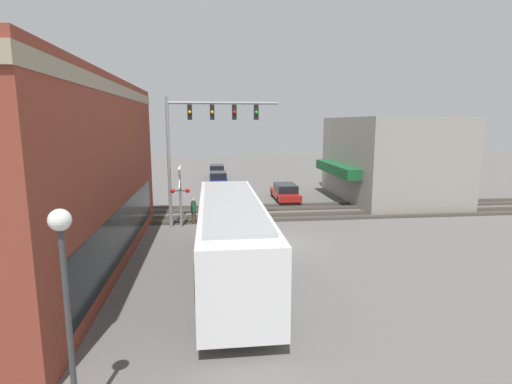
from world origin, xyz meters
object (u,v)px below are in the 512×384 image
at_px(streetlamp, 67,303).
at_px(pedestrian_near_bus, 284,276).
at_px(city_bus, 231,235).
at_px(parked_car_red, 285,192).
at_px(crossing_signal, 180,191).
at_px(parked_car_grey, 217,172).
at_px(pedestrian_at_crossing, 194,211).
at_px(parked_car_blue, 218,180).

distance_m(streetlamp, pedestrian_near_bus, 8.20).
xyz_separation_m(city_bus, streetlamp, (-8.11, 3.72, 1.04)).
distance_m(city_bus, streetlamp, 8.98).
height_order(city_bus, parked_car_red, city_bus).
relative_size(city_bus, crossing_signal, 3.20).
bearing_deg(pedestrian_near_bus, parked_car_red, -10.96).
height_order(crossing_signal, parked_car_grey, crossing_signal).
height_order(parked_car_red, pedestrian_at_crossing, pedestrian_at_crossing).
relative_size(city_bus, parked_car_red, 2.49).
bearing_deg(parked_car_grey, pedestrian_at_crossing, 174.99).
bearing_deg(parked_car_red, pedestrian_at_crossing, 134.06).
distance_m(parked_car_blue, pedestrian_at_crossing, 15.00).
relative_size(crossing_signal, parked_car_grey, 0.81).
xyz_separation_m(parked_car_red, pedestrian_near_bus, (-18.69, 3.62, 0.22)).
distance_m(streetlamp, pedestrian_at_crossing, 17.58).
height_order(crossing_signal, pedestrian_at_crossing, crossing_signal).
height_order(crossing_signal, streetlamp, streetlamp).
bearing_deg(streetlamp, parked_car_blue, -6.57).
height_order(parked_car_blue, pedestrian_near_bus, pedestrian_near_bus).
xyz_separation_m(parked_car_red, parked_car_grey, (14.67, 5.40, 0.05)).
distance_m(parked_car_red, parked_car_blue, 9.50).
bearing_deg(streetlamp, parked_car_red, -20.45).
bearing_deg(pedestrian_at_crossing, crossing_signal, 135.93).
distance_m(city_bus, crossing_signal, 8.91).
height_order(parked_car_grey, pedestrian_near_bus, pedestrian_near_bus).
xyz_separation_m(crossing_signal, parked_car_red, (7.84, -8.06, -1.64)).
bearing_deg(parked_car_blue, city_bus, 180.00).
bearing_deg(pedestrian_near_bus, parked_car_grey, 3.06).
bearing_deg(parked_car_blue, streetlamp, 173.43).
height_order(crossing_signal, parked_car_red, crossing_signal).
distance_m(crossing_signal, parked_car_blue, 15.96).
height_order(parked_car_red, parked_car_grey, parked_car_grey).
height_order(streetlamp, pedestrian_at_crossing, streetlamp).
relative_size(parked_car_grey, pedestrian_at_crossing, 2.81).
xyz_separation_m(parked_car_red, pedestrian_at_crossing, (-7.07, 7.30, 0.19)).
bearing_deg(streetlamp, pedestrian_at_crossing, -5.95).
relative_size(city_bus, pedestrian_at_crossing, 7.33).
xyz_separation_m(parked_car_blue, pedestrian_at_crossing, (-14.88, 1.90, 0.14)).
xyz_separation_m(city_bus, parked_car_red, (16.34, -5.40, -1.17)).
bearing_deg(crossing_signal, city_bus, -162.63).
bearing_deg(parked_car_red, streetlamp, 159.55).
relative_size(parked_car_red, pedestrian_near_bus, 2.85).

